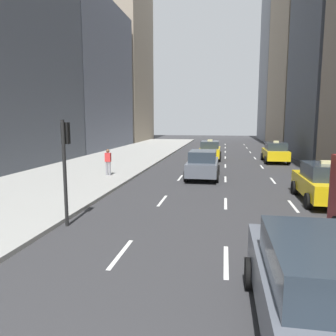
{
  "coord_description": "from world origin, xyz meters",
  "views": [
    {
      "loc": [
        2.49,
        -0.06,
        3.57
      ],
      "look_at": [
        0.06,
        13.98,
        1.5
      ],
      "focal_mm": 35.0,
      "sensor_mm": 36.0,
      "label": 1
    }
  ],
  "objects": [
    {
      "name": "sedan_silver_behind",
      "position": [
        4.0,
        5.17,
        0.9
      ],
      "size": [
        2.02,
        4.84,
        1.78
      ],
      "color": "#565B66",
      "rests_on": "ground"
    },
    {
      "name": "traffic_light_pole",
      "position": [
        -2.75,
        10.07,
        2.41
      ],
      "size": [
        0.24,
        0.42,
        3.6
      ],
      "color": "black",
      "rests_on": "ground"
    },
    {
      "name": "sedan_black_near",
      "position": [
        1.2,
        20.13,
        0.89
      ],
      "size": [
        2.02,
        4.56,
        1.74
      ],
      "color": "#565B66",
      "rests_on": "ground"
    },
    {
      "name": "taxi_third",
      "position": [
        1.2,
        29.94,
        0.88
      ],
      "size": [
        2.02,
        4.4,
        1.87
      ],
      "color": "yellow",
      "rests_on": "ground"
    },
    {
      "name": "taxi_second",
      "position": [
        6.8,
        14.97,
        0.88
      ],
      "size": [
        2.02,
        4.4,
        1.87
      ],
      "color": "yellow",
      "rests_on": "ground"
    },
    {
      "name": "sidewalk_left",
      "position": [
        -7.0,
        27.0,
        0.07
      ],
      "size": [
        8.0,
        66.0,
        0.15
      ],
      "primitive_type": "cube",
      "color": "#9E9E99",
      "rests_on": "ground"
    },
    {
      "name": "taxi_lead",
      "position": [
        6.8,
        29.02,
        0.88
      ],
      "size": [
        2.02,
        4.4,
        1.87
      ],
      "color": "yellow",
      "rests_on": "ground"
    },
    {
      "name": "pedestrian_far_walking",
      "position": [
        -4.69,
        19.36,
        1.07
      ],
      "size": [
        0.36,
        0.22,
        1.65
      ],
      "color": "gray",
      "rests_on": "sidewalk_left"
    },
    {
      "name": "lane_markings",
      "position": [
        2.6,
        23.0,
        0.01
      ],
      "size": [
        5.72,
        56.0,
        0.01
      ],
      "color": "white",
      "rests_on": "ground"
    },
    {
      "name": "building_row_right",
      "position": [
        12.0,
        37.1,
        12.48
      ],
      "size": [
        6.0,
        70.27,
        29.05
      ],
      "color": "#A89E89",
      "rests_on": "ground"
    }
  ]
}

